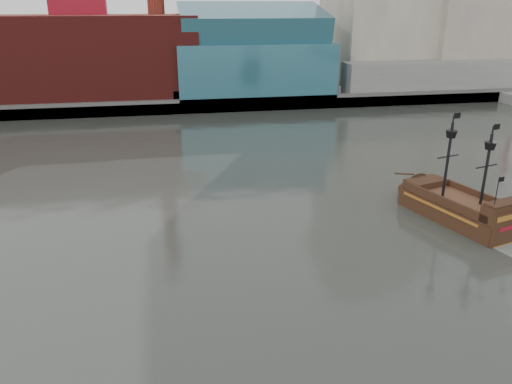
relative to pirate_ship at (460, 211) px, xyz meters
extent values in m
plane|color=#272A25|center=(-17.99, -8.91, -0.96)|extent=(400.00, 400.00, 0.00)
cube|color=slate|center=(-17.99, 83.09, 0.04)|extent=(220.00, 60.00, 2.00)
cube|color=#4C4C49|center=(-17.99, 53.59, 0.34)|extent=(220.00, 1.00, 2.60)
cube|color=maroon|center=(-39.99, 63.09, 8.54)|extent=(42.00, 18.00, 15.00)
cube|color=#2A6070|center=(-7.99, 61.09, 6.04)|extent=(30.00, 16.00, 10.00)
cube|color=slate|center=(30.01, 57.09, 4.04)|extent=(40.00, 6.00, 6.00)
cube|color=#2A6070|center=(-7.99, 61.09, 14.04)|extent=(28.00, 14.94, 8.78)
cube|color=black|center=(-0.07, 0.24, -0.41)|extent=(7.24, 11.65, 2.35)
cube|color=#50311D|center=(-0.07, 0.24, 0.90)|extent=(6.51, 10.48, 0.27)
cube|color=black|center=(-1.22, 4.42, 1.21)|extent=(4.28, 3.11, 0.90)
cube|color=black|center=(1.18, -4.28, 1.57)|extent=(4.52, 2.54, 1.63)
cube|color=black|center=(1.40, -5.09, 0.13)|extent=(4.32, 1.40, 3.61)
cube|color=maroon|center=(1.44, -5.21, 0.58)|extent=(3.07, 0.91, 0.36)
cylinder|color=black|center=(-1.12, 1.35, 4.55)|extent=(0.31, 0.31, 7.04)
cylinder|color=black|center=(1.15, -1.11, 4.28)|extent=(0.31, 0.31, 6.50)
cone|color=black|center=(-1.12, 1.35, 6.99)|extent=(1.22, 1.22, 0.63)
cone|color=black|center=(1.15, -1.11, 6.45)|extent=(1.22, 1.22, 0.63)
cube|color=black|center=(-0.73, 1.46, 8.62)|extent=(0.79, 0.24, 0.50)
cube|color=black|center=(1.54, -1.00, 8.07)|extent=(0.79, 0.24, 0.50)
camera|label=1|loc=(-26.66, -38.09, 17.90)|focal=35.00mm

